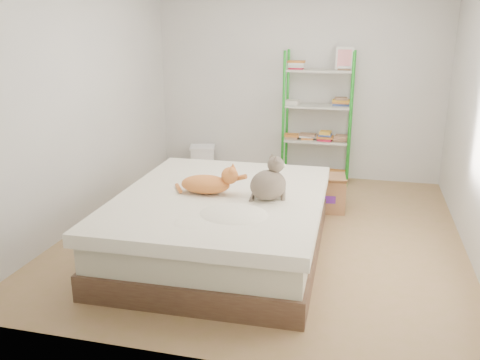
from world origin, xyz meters
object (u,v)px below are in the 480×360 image
(bed, at_px, (221,224))
(white_bin, at_px, (203,159))
(shelf_unit, at_px, (318,121))
(cardboard_box, at_px, (321,192))
(grey_cat, at_px, (268,179))
(orange_cat, at_px, (205,182))

(bed, xyz_separation_m, white_bin, (-0.97, 2.43, -0.09))
(bed, height_order, white_bin, bed)
(shelf_unit, relative_size, cardboard_box, 3.01)
(bed, bearing_deg, white_bin, 110.54)
(grey_cat, bearing_deg, white_bin, -3.64)
(bed, height_order, shelf_unit, shelf_unit)
(grey_cat, height_order, white_bin, grey_cat)
(cardboard_box, distance_m, white_bin, 2.02)
(orange_cat, xyz_separation_m, shelf_unit, (0.74, 2.46, 0.13))
(grey_cat, bearing_deg, bed, 50.85)
(cardboard_box, xyz_separation_m, white_bin, (-1.74, 1.02, 0.01))
(cardboard_box, bearing_deg, orange_cat, -128.33)
(bed, xyz_separation_m, cardboard_box, (0.77, 1.41, -0.09))
(orange_cat, height_order, white_bin, orange_cat)
(orange_cat, relative_size, white_bin, 1.29)
(shelf_unit, xyz_separation_m, cardboard_box, (0.16, -1.06, -0.62))
(orange_cat, relative_size, cardboard_box, 0.90)
(grey_cat, relative_size, white_bin, 0.96)
(orange_cat, distance_m, shelf_unit, 2.58)
(orange_cat, height_order, shelf_unit, shelf_unit)
(bed, xyz_separation_m, grey_cat, (0.43, -0.05, 0.48))
(bed, distance_m, white_bin, 2.62)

